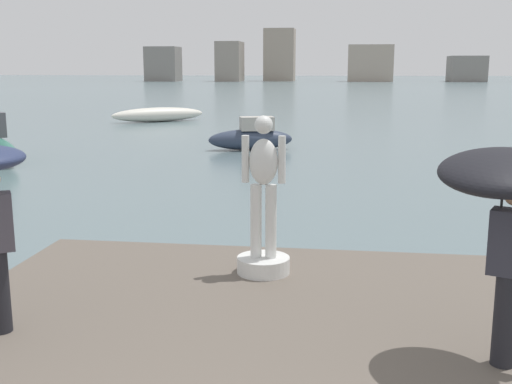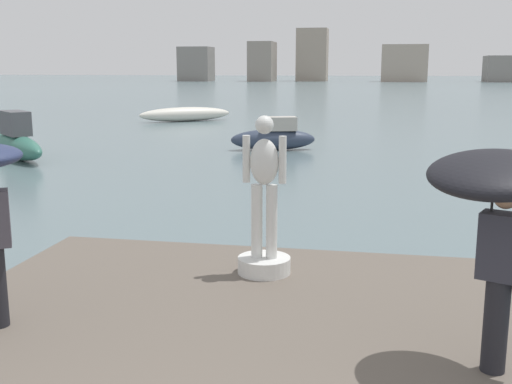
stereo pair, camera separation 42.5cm
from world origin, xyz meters
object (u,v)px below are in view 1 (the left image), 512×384
(boat_near, at_px, (252,137))
(boat_far, at_px, (158,115))
(statue_white_figure, at_px, (263,219))
(onlooker_right, at_px, (506,193))

(boat_near, height_order, boat_far, boat_near)
(statue_white_figure, height_order, onlooker_right, statue_white_figure)
(statue_white_figure, distance_m, onlooker_right, 3.47)
(onlooker_right, xyz_separation_m, boat_near, (-4.88, 17.89, -1.52))
(statue_white_figure, relative_size, boat_far, 0.42)
(statue_white_figure, bearing_deg, boat_far, 109.31)
(onlooker_right, relative_size, boat_near, 0.61)
(boat_near, bearing_deg, onlooker_right, -74.74)
(onlooker_right, distance_m, boat_near, 18.61)
(statue_white_figure, bearing_deg, onlooker_right, -42.62)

